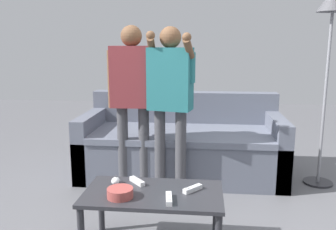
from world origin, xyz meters
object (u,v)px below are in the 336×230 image
(couch, at_px, (182,146))
(coffee_table, at_px, (153,200))
(game_remote_wand_far, at_px, (137,181))
(player_center, at_px, (170,92))
(snack_bowl, at_px, (120,193))
(game_remote_wand_near, at_px, (193,189))
(player_left, at_px, (132,89))
(game_remote_wand_spare, at_px, (169,199))
(floor_lamp, at_px, (332,21))
(game_remote_nunchuk, at_px, (116,181))

(couch, relative_size, coffee_table, 2.29)
(game_remote_wand_far, bearing_deg, player_center, 79.30)
(snack_bowl, xyz_separation_m, game_remote_wand_near, (0.45, 0.14, -0.01))
(player_center, relative_size, player_left, 0.99)
(coffee_table, distance_m, player_center, 1.11)
(coffee_table, height_order, game_remote_wand_spare, game_remote_wand_spare)
(player_left, distance_m, game_remote_wand_spare, 1.33)
(coffee_table, xyz_separation_m, floor_lamp, (1.46, 1.33, 1.21))
(game_remote_nunchuk, relative_size, floor_lamp, 0.05)
(floor_lamp, bearing_deg, coffee_table, -137.71)
(game_remote_nunchuk, distance_m, floor_lamp, 2.40)
(coffee_table, height_order, floor_lamp, floor_lamp)
(coffee_table, height_order, game_remote_wand_near, game_remote_wand_near)
(snack_bowl, bearing_deg, coffee_table, 28.25)
(player_left, xyz_separation_m, game_remote_wand_near, (0.59, -0.97, -0.53))
(game_remote_nunchuk, relative_size, game_remote_wand_far, 0.64)
(snack_bowl, bearing_deg, game_remote_wand_far, 75.14)
(coffee_table, distance_m, snack_bowl, 0.24)
(couch, distance_m, coffee_table, 1.50)
(coffee_table, relative_size, game_remote_wand_near, 6.64)
(player_center, relative_size, game_remote_wand_spare, 9.22)
(couch, distance_m, game_remote_wand_spare, 1.63)
(floor_lamp, relative_size, game_remote_wand_near, 13.75)
(game_remote_wand_far, relative_size, game_remote_wand_spare, 0.84)
(game_remote_wand_spare, bearing_deg, couch, 90.83)
(game_remote_wand_far, bearing_deg, game_remote_wand_near, -13.51)
(player_center, bearing_deg, snack_bowl, -101.66)
(game_remote_wand_near, bearing_deg, game_remote_wand_far, 166.49)
(couch, distance_m, snack_bowl, 1.63)
(player_center, height_order, game_remote_wand_far, player_center)
(floor_lamp, distance_m, game_remote_wand_far, 2.29)
(game_remote_wand_near, bearing_deg, player_left, 121.17)
(game_remote_wand_near, bearing_deg, floor_lamp, 46.93)
(player_center, distance_m, game_remote_wand_spare, 1.19)
(couch, relative_size, player_center, 1.37)
(player_center, xyz_separation_m, game_remote_wand_spare, (0.09, -1.06, -0.52))
(couch, distance_m, game_remote_nunchuk, 1.45)
(game_remote_nunchuk, distance_m, game_remote_wand_near, 0.54)
(game_remote_nunchuk, relative_size, player_left, 0.06)
(player_left, xyz_separation_m, game_remote_wand_spare, (0.45, -1.14, -0.53))
(player_center, distance_m, player_left, 0.36)
(game_remote_wand_near, height_order, game_remote_wand_far, same)
(game_remote_wand_far, bearing_deg, couch, 80.70)
(game_remote_nunchuk, xyz_separation_m, game_remote_wand_spare, (0.39, -0.23, -0.01))
(game_remote_wand_near, bearing_deg, snack_bowl, -162.25)
(player_center, bearing_deg, game_remote_wand_far, -100.70)
(snack_bowl, distance_m, player_left, 1.24)
(game_remote_nunchuk, bearing_deg, player_left, 93.57)
(couch, bearing_deg, game_remote_nunchuk, -104.82)
(coffee_table, relative_size, player_center, 0.60)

